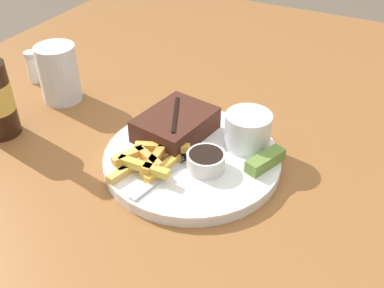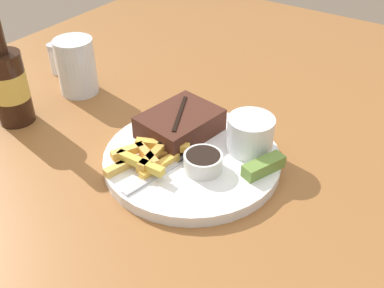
# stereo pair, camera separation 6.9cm
# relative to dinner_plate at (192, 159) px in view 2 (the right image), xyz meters

# --- Properties ---
(dining_table) EXTENTS (1.54, 1.26, 0.77)m
(dining_table) POSITION_rel_dinner_plate_xyz_m (0.00, 0.00, -0.07)
(dining_table) COLOR #935B2D
(dining_table) RESTS_ON ground_plane
(dinner_plate) EXTENTS (0.28, 0.28, 0.02)m
(dinner_plate) POSITION_rel_dinner_plate_xyz_m (0.00, 0.00, 0.00)
(dinner_plate) COLOR white
(dinner_plate) RESTS_ON dining_table
(steak_portion) EXTENTS (0.14, 0.11, 0.04)m
(steak_portion) POSITION_rel_dinner_plate_xyz_m (0.04, 0.05, 0.03)
(steak_portion) COLOR #472319
(steak_portion) RESTS_ON dinner_plate
(fries_pile) EXTENTS (0.12, 0.09, 0.02)m
(fries_pile) POSITION_rel_dinner_plate_xyz_m (-0.06, 0.04, 0.02)
(fries_pile) COLOR #F2BA54
(fries_pile) RESTS_ON dinner_plate
(coleslaw_cup) EXTENTS (0.07, 0.07, 0.06)m
(coleslaw_cup) POSITION_rel_dinner_plate_xyz_m (0.06, -0.07, 0.04)
(coleslaw_cup) COLOR white
(coleslaw_cup) RESTS_ON dinner_plate
(dipping_sauce_cup) EXTENTS (0.06, 0.06, 0.03)m
(dipping_sauce_cup) POSITION_rel_dinner_plate_xyz_m (-0.02, -0.03, 0.02)
(dipping_sauce_cup) COLOR silver
(dipping_sauce_cup) RESTS_ON dinner_plate
(pickle_spear) EXTENTS (0.07, 0.05, 0.02)m
(pickle_spear) POSITION_rel_dinner_plate_xyz_m (0.02, -0.11, 0.02)
(pickle_spear) COLOR olive
(pickle_spear) RESTS_ON dinner_plate
(fork_utensil) EXTENTS (0.13, 0.04, 0.00)m
(fork_utensil) POSITION_rel_dinner_plate_xyz_m (-0.07, 0.01, 0.01)
(fork_utensil) COLOR #B7B7BC
(fork_utensil) RESTS_ON dinner_plate
(knife_utensil) EXTENTS (0.06, 0.16, 0.01)m
(knife_utensil) POSITION_rel_dinner_plate_xyz_m (0.00, 0.03, 0.01)
(knife_utensil) COLOR #B7B7BC
(knife_utensil) RESTS_ON dinner_plate
(beer_bottle) EXTENTS (0.06, 0.06, 0.21)m
(beer_bottle) POSITION_rel_dinner_plate_xyz_m (-0.07, 0.33, 0.07)
(beer_bottle) COLOR black
(beer_bottle) RESTS_ON dining_table
(drinking_glass) EXTENTS (0.07, 0.07, 0.11)m
(drinking_glass) POSITION_rel_dinner_plate_xyz_m (0.07, 0.31, 0.05)
(drinking_glass) COLOR silver
(drinking_glass) RESTS_ON dining_table
(salt_shaker) EXTENTS (0.03, 0.03, 0.07)m
(salt_shaker) POSITION_rel_dinner_plate_xyz_m (0.10, 0.41, 0.02)
(salt_shaker) COLOR white
(salt_shaker) RESTS_ON dining_table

